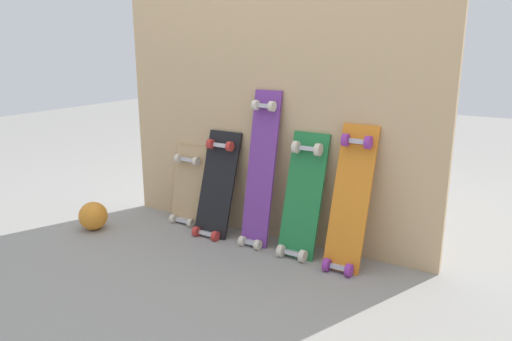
# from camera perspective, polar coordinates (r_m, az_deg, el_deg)

# --- Properties ---
(ground_plane) EXTENTS (12.00, 12.00, 0.00)m
(ground_plane) POSITION_cam_1_polar(r_m,az_deg,el_deg) (2.98, 0.71, -7.80)
(ground_plane) COLOR gray
(plywood_wall_panel) EXTENTS (2.03, 0.04, 1.56)m
(plywood_wall_panel) POSITION_cam_1_polar(r_m,az_deg,el_deg) (2.84, 1.50, 7.35)
(plywood_wall_panel) COLOR tan
(plywood_wall_panel) RESTS_ON ground
(skateboard_natural) EXTENTS (0.24, 0.17, 0.57)m
(skateboard_natural) POSITION_cam_1_polar(r_m,az_deg,el_deg) (3.20, -7.94, -2.28)
(skateboard_natural) COLOR tan
(skateboard_natural) RESTS_ON ground
(skateboard_black) EXTENTS (0.23, 0.27, 0.69)m
(skateboard_black) POSITION_cam_1_polar(r_m,az_deg,el_deg) (2.98, -4.65, -2.25)
(skateboard_black) COLOR black
(skateboard_black) RESTS_ON ground
(skateboard_purple) EXTENTS (0.17, 0.24, 0.95)m
(skateboard_purple) POSITION_cam_1_polar(r_m,az_deg,el_deg) (2.80, 0.47, -0.53)
(skateboard_purple) COLOR #6B338C
(skateboard_purple) RESTS_ON ground
(skateboard_green) EXTENTS (0.22, 0.26, 0.73)m
(skateboard_green) POSITION_cam_1_polar(r_m,az_deg,el_deg) (2.69, 5.39, -3.56)
(skateboard_green) COLOR #1E7238
(skateboard_green) RESTS_ON ground
(skateboard_orange) EXTENTS (0.20, 0.29, 0.80)m
(skateboard_orange) POSITION_cam_1_polar(r_m,az_deg,el_deg) (2.57, 10.84, -3.91)
(skateboard_orange) COLOR orange
(skateboard_orange) RESTS_ON ground
(rubber_ball) EXTENTS (0.18, 0.18, 0.18)m
(rubber_ball) POSITION_cam_1_polar(r_m,az_deg,el_deg) (3.24, -18.45, -5.04)
(rubber_ball) COLOR orange
(rubber_ball) RESTS_ON ground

